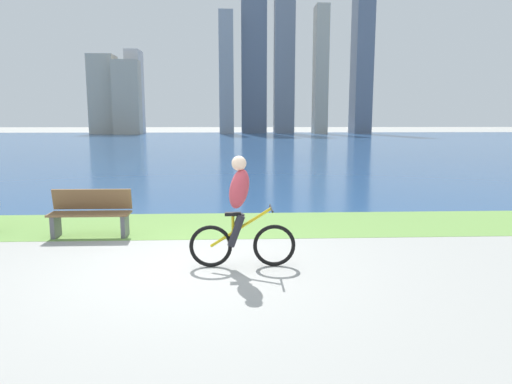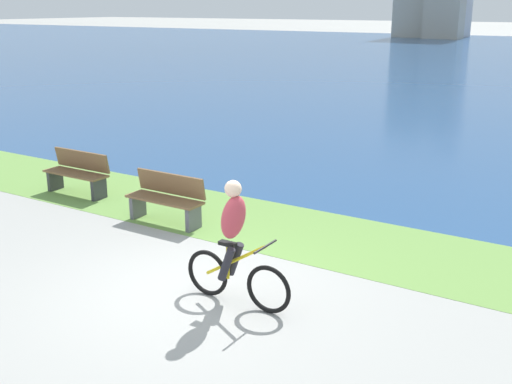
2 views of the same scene
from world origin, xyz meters
TOP-DOWN VIEW (x-y plane):
  - ground_plane at (0.00, 0.00)m, footprint 300.00×300.00m
  - grass_strip_bayside at (0.00, 2.87)m, footprint 120.00×2.44m
  - bay_water_surface at (0.00, 41.97)m, footprint 300.00×75.76m
  - cyclist_lead at (0.70, 0.03)m, footprint 1.61×0.52m
  - bench_near_path at (-2.13, 2.02)m, footprint 1.50×0.47m
  - city_skyline_far_shore at (0.59, 72.70)m, footprint 46.45×8.79m

SIDE VIEW (x-z plane):
  - ground_plane at x=0.00m, z-range 0.00..0.00m
  - bay_water_surface at x=0.00m, z-range 0.00..0.00m
  - grass_strip_bayside at x=0.00m, z-range 0.00..0.01m
  - bench_near_path at x=-2.13m, z-range 0.00..0.90m
  - cyclist_lead at x=0.70m, z-range -0.01..1.68m
  - city_skyline_far_shore at x=0.59m, z-range -3.61..23.66m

